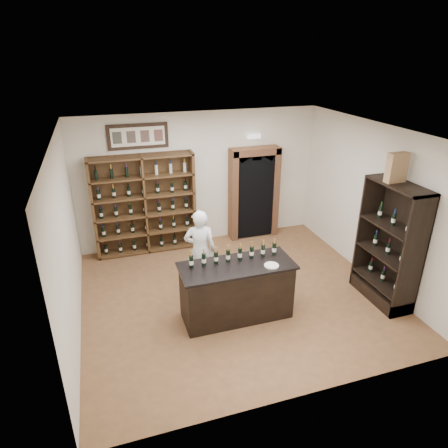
{
  "coord_description": "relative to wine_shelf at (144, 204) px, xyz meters",
  "views": [
    {
      "loc": [
        -2.12,
        -5.91,
        4.23
      ],
      "look_at": [
        -0.13,
        0.3,
        1.33
      ],
      "focal_mm": 32.0,
      "sensor_mm": 36.0,
      "label": 1
    }
  ],
  "objects": [
    {
      "name": "floor",
      "position": [
        1.3,
        -2.33,
        -1.1
      ],
      "size": [
        5.5,
        5.5,
        0.0
      ],
      "primitive_type": "plane",
      "color": "brown",
      "rests_on": "ground"
    },
    {
      "name": "counter_bottle_3",
      "position": [
        1.0,
        -2.79,
        0.01
      ],
      "size": [
        0.07,
        0.07,
        0.3
      ],
      "color": "black",
      "rests_on": "tasting_counter"
    },
    {
      "name": "tasting_counter",
      "position": [
        1.1,
        -2.93,
        -0.61
      ],
      "size": [
        1.88,
        0.78,
        1.0
      ],
      "color": "black",
      "rests_on": "ground"
    },
    {
      "name": "counter_bottle_6",
      "position": [
        1.61,
        -2.79,
        0.01
      ],
      "size": [
        0.07,
        0.07,
        0.3
      ],
      "color": "black",
      "rests_on": "tasting_counter"
    },
    {
      "name": "counter_bottle_4",
      "position": [
        1.2,
        -2.79,
        0.01
      ],
      "size": [
        0.07,
        0.07,
        0.3
      ],
      "color": "black",
      "rests_on": "tasting_counter"
    },
    {
      "name": "plate",
      "position": [
        1.62,
        -3.14,
        -0.09
      ],
      "size": [
        0.24,
        0.24,
        0.02
      ],
      "primitive_type": "cylinder",
      "color": "silver",
      "rests_on": "tasting_counter"
    },
    {
      "name": "wine_shelf",
      "position": [
        0.0,
        0.0,
        0.0
      ],
      "size": [
        2.2,
        0.38,
        2.2
      ],
      "color": "#55391D",
      "rests_on": "ground"
    },
    {
      "name": "side_cabinet",
      "position": [
        3.82,
        -3.23,
        -0.35
      ],
      "size": [
        0.48,
        1.2,
        2.2
      ],
      "color": "black",
      "rests_on": "ground"
    },
    {
      "name": "counter_bottle_0",
      "position": [
        0.38,
        -2.79,
        0.01
      ],
      "size": [
        0.07,
        0.07,
        0.3
      ],
      "color": "black",
      "rests_on": "tasting_counter"
    },
    {
      "name": "wall_left",
      "position": [
        -1.45,
        -2.33,
        0.4
      ],
      "size": [
        0.04,
        5.0,
        3.0
      ],
      "primitive_type": "cube",
      "color": "white",
      "rests_on": "ground"
    },
    {
      "name": "wall_back",
      "position": [
        1.3,
        0.17,
        0.4
      ],
      "size": [
        5.5,
        0.04,
        3.0
      ],
      "primitive_type": "cube",
      "color": "white",
      "rests_on": "ground"
    },
    {
      "name": "emergency_light",
      "position": [
        2.55,
        0.09,
        1.3
      ],
      "size": [
        0.3,
        0.1,
        0.1
      ],
      "primitive_type": "cube",
      "color": "white",
      "rests_on": "wall_back"
    },
    {
      "name": "counter_bottle_1",
      "position": [
        0.59,
        -2.79,
        0.01
      ],
      "size": [
        0.07,
        0.07,
        0.3
      ],
      "color": "black",
      "rests_on": "tasting_counter"
    },
    {
      "name": "wall_right",
      "position": [
        4.05,
        -2.33,
        0.4
      ],
      "size": [
        0.04,
        5.0,
        3.0
      ],
      "primitive_type": "cube",
      "color": "white",
      "rests_on": "ground"
    },
    {
      "name": "counter_bottle_2",
      "position": [
        0.79,
        -2.79,
        0.01
      ],
      "size": [
        0.07,
        0.07,
        0.3
      ],
      "color": "black",
      "rests_on": "tasting_counter"
    },
    {
      "name": "framed_picture",
      "position": [
        0.0,
        0.14,
        1.45
      ],
      "size": [
        1.25,
        0.04,
        0.52
      ],
      "primitive_type": "cube",
      "color": "black",
      "rests_on": "wall_back"
    },
    {
      "name": "counter_bottle_5",
      "position": [
        1.41,
        -2.79,
        0.01
      ],
      "size": [
        0.07,
        0.07,
        0.3
      ],
      "color": "black",
      "rests_on": "tasting_counter"
    },
    {
      "name": "counter_bottle_7",
      "position": [
        1.82,
        -2.79,
        0.01
      ],
      "size": [
        0.07,
        0.07,
        0.3
      ],
      "color": "black",
      "rests_on": "tasting_counter"
    },
    {
      "name": "wine_crate",
      "position": [
        3.76,
        -3.12,
        1.34
      ],
      "size": [
        0.35,
        0.15,
        0.49
      ],
      "primitive_type": "cube",
      "rotation": [
        0.0,
        0.0,
        0.03
      ],
      "color": "tan",
      "rests_on": "side_cabinet"
    },
    {
      "name": "shopkeeper",
      "position": [
        0.75,
        -1.91,
        -0.3
      ],
      "size": [
        0.66,
        0.53,
        1.6
      ],
      "primitive_type": "imported",
      "rotation": [
        0.0,
        0.0,
        2.87
      ],
      "color": "white",
      "rests_on": "ground"
    },
    {
      "name": "ceiling",
      "position": [
        1.3,
        -2.33,
        1.9
      ],
      "size": [
        5.5,
        5.5,
        0.0
      ],
      "primitive_type": "plane",
      "rotation": [
        3.14,
        0.0,
        0.0
      ],
      "color": "white",
      "rests_on": "wall_back"
    },
    {
      "name": "arched_doorway",
      "position": [
        2.55,
        -0.0,
        0.04
      ],
      "size": [
        1.17,
        0.35,
        2.17
      ],
      "color": "black",
      "rests_on": "ground"
    }
  ]
}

